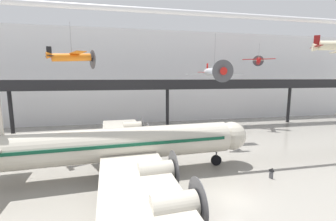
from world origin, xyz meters
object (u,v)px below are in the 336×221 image
at_px(suspended_plane_silver_racer, 214,72).
at_px(info_sign_pedestal, 271,174).
at_px(airliner_silver_main, 119,145).
at_px(suspended_plane_red_highwing, 258,61).
at_px(suspended_plane_orange_highwing, 72,57).

distance_m(suspended_plane_silver_racer, info_sign_pedestal, 18.84).
height_order(airliner_silver_main, suspended_plane_red_highwing, suspended_plane_red_highwing).
xyz_separation_m(suspended_plane_silver_racer, info_sign_pedestal, (0.55, -15.00, -11.39)).
distance_m(airliner_silver_main, info_sign_pedestal, 17.01).
height_order(suspended_plane_orange_highwing, suspended_plane_red_highwing, same).
distance_m(airliner_silver_main, suspended_plane_orange_highwing, 14.05).
relative_size(suspended_plane_silver_racer, suspended_plane_orange_highwing, 1.33).
distance_m(airliner_silver_main, suspended_plane_silver_racer, 20.83).
relative_size(suspended_plane_silver_racer, suspended_plane_red_highwing, 1.55).
distance_m(suspended_plane_silver_racer, suspended_plane_red_highwing, 16.41).
bearing_deg(suspended_plane_silver_racer, info_sign_pedestal, 4.24).
bearing_deg(suspended_plane_red_highwing, airliner_silver_main, 155.63).
relative_size(suspended_plane_orange_highwing, suspended_plane_red_highwing, 1.16).
relative_size(airliner_silver_main, info_sign_pedestal, 29.15).
bearing_deg(suspended_plane_silver_racer, airliner_silver_main, -52.84).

